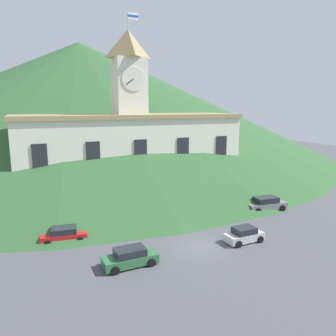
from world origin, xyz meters
TOP-DOWN VIEW (x-y plane):
  - ground_plane at (0.00, 0.00)m, footprint 160.00×160.00m
  - civic_building at (0.00, 22.73)m, footprint 33.75×10.43m
  - banner_fence at (0.00, 14.88)m, footprint 34.14×0.12m
  - hillside_backdrop at (0.00, 69.91)m, footprint 133.13×133.13m
  - street_lamp_far_left at (-6.38, 16.17)m, footprint 1.26×0.36m
  - street_lamp_right at (5.69, 16.17)m, footprint 1.26×0.36m
  - car_gray_pickup at (13.03, 6.49)m, footprint 5.43×2.66m
  - car_green_wagon at (-7.29, -0.98)m, footprint 4.67×2.29m
  - car_silver_hatch at (4.50, -0.66)m, footprint 3.98×2.16m
  - car_blue_van at (2.61, 11.62)m, footprint 5.30×2.86m
  - car_red_sedan at (-11.85, 6.44)m, footprint 4.58×2.53m
  - pedestrian at (-2.47, 10.85)m, footprint 0.50×0.50m

SIDE VIEW (x-z plane):
  - ground_plane at x=0.00m, z-range 0.00..0.00m
  - car_red_sedan at x=-11.85m, z-range -0.05..1.40m
  - car_silver_hatch at x=4.50m, z-range -0.06..1.44m
  - car_green_wagon at x=-7.29m, z-range -0.06..1.49m
  - car_gray_pickup at x=13.03m, z-range -0.07..1.68m
  - pedestrian at x=-2.47m, z-range 0.08..1.80m
  - car_blue_van at x=2.61m, z-range -0.09..2.01m
  - banner_fence at x=0.00m, z-range 0.00..2.49m
  - street_lamp_right at x=5.69m, z-range 1.10..5.87m
  - street_lamp_far_left at x=-6.38m, z-range 1.16..6.33m
  - civic_building at x=0.00m, z-range -6.47..20.04m
  - hillside_backdrop at x=0.00m, z-range 0.00..30.22m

